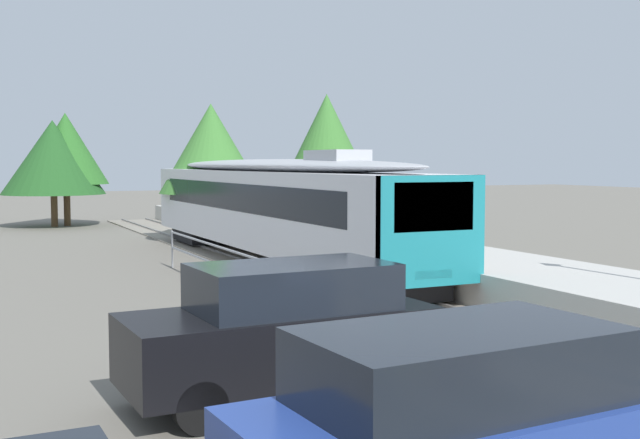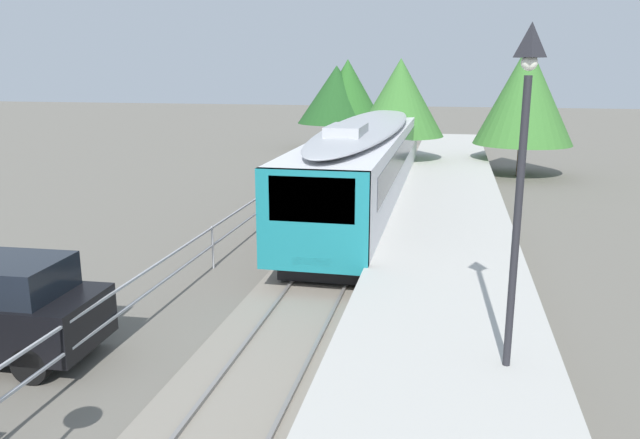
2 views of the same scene
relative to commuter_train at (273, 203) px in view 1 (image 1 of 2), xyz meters
The scene contains 11 objects.
ground_plane 8.04m from the commuter_train, 112.80° to the right, with size 160.00×160.00×0.00m, color #6B665B.
track_rails 7.44m from the commuter_train, 90.00° to the right, with size 3.20×60.00×0.14m.
commuter_train is the anchor object (origin of this frame).
station_platform 8.02m from the commuter_train, 65.52° to the right, with size 3.90×60.00×0.90m, color #B7B5AD.
carpark_fence 17.50m from the commuter_train, 100.90° to the right, with size 0.06×36.06×1.25m.
parked_suv_blue 20.03m from the commuter_train, 106.42° to the right, with size 4.70×2.16×2.04m.
parked_suv_black 15.45m from the commuter_train, 111.09° to the right, with size 4.67×2.07×2.04m.
tree_behind_carpark 8.99m from the commuter_train, 86.52° to the left, with size 4.62×4.62×6.12m.
tree_behind_station_far 21.03m from the commuter_train, 101.50° to the left, with size 4.58×4.58×6.26m.
tree_distant_left 12.48m from the commuter_train, 55.89° to the left, with size 5.11×5.11×6.88m.
tree_distant_centre 20.76m from the commuter_train, 103.68° to the left, with size 5.54×5.54×5.82m.
Camera 1 is at (-9.93, 4.11, 3.54)m, focal length 44.25 mm.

